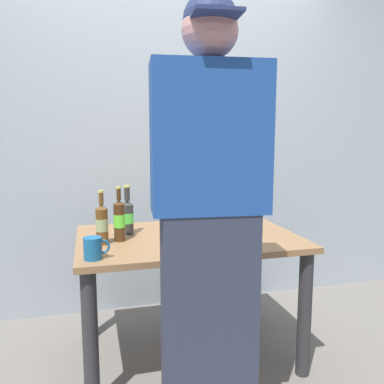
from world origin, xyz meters
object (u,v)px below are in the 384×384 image
object	(u,v)px
beer_bottle_amber	(102,224)
person_figure	(209,229)
beer_bottle_brown	(128,216)
beer_bottle_dark	(119,220)
coffee_mug	(93,248)
laptop	(225,222)

from	to	relation	value
beer_bottle_amber	person_figure	bearing A→B (deg)	-57.76
beer_bottle_brown	beer_bottle_dark	size ratio (longest dim) A/B	0.96
beer_bottle_dark	coffee_mug	bearing A→B (deg)	-115.96
beer_bottle_brown	person_figure	xyz separation A→B (m)	(0.24, -0.80, 0.10)
coffee_mug	laptop	bearing A→B (deg)	27.62
laptop	beer_bottle_dark	size ratio (longest dim) A/B	1.26
laptop	beer_bottle_brown	bearing A→B (deg)	178.29
beer_bottle_amber	person_figure	size ratio (longest dim) A/B	0.16
beer_bottle_amber	coffee_mug	world-z (taller)	beer_bottle_amber
beer_bottle_dark	person_figure	distance (m)	0.73
beer_bottle_dark	beer_bottle_amber	bearing A→B (deg)	-155.59
laptop	beer_bottle_brown	world-z (taller)	beer_bottle_brown
beer_bottle_brown	person_figure	distance (m)	0.84
beer_bottle_dark	coffee_mug	distance (m)	0.33
laptop	person_figure	bearing A→B (deg)	-113.70
laptop	beer_bottle_dark	xyz separation A→B (m)	(-0.64, -0.12, 0.08)
person_figure	coffee_mug	xyz separation A→B (m)	(-0.44, 0.37, -0.15)
beer_bottle_dark	person_figure	xyz separation A→B (m)	(0.30, -0.66, 0.09)
beer_bottle_dark	coffee_mug	size ratio (longest dim) A/B	2.46
beer_bottle_amber	person_figure	world-z (taller)	person_figure
beer_bottle_amber	laptop	bearing A→B (deg)	12.43
beer_bottle_amber	beer_bottle_dark	distance (m)	0.10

